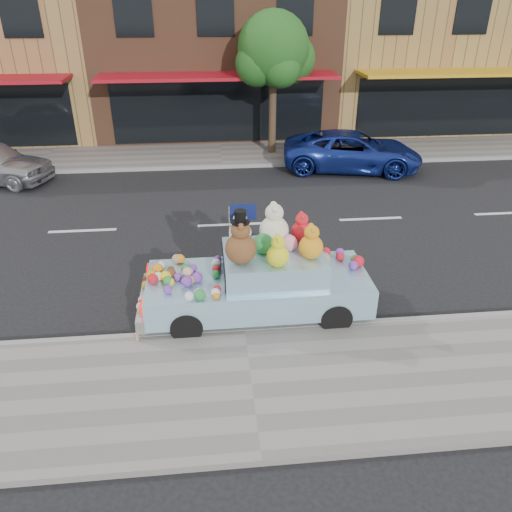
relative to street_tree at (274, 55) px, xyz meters
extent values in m
plane|color=black|center=(-2.03, -6.55, -3.69)|extent=(120.00, 120.00, 0.00)
cube|color=gray|center=(-2.03, -13.05, -3.63)|extent=(60.00, 3.00, 0.12)
cube|color=gray|center=(-2.03, -0.05, -3.63)|extent=(60.00, 3.00, 0.12)
cube|color=gray|center=(-2.03, -11.55, -3.63)|extent=(60.00, 0.12, 0.13)
cube|color=gray|center=(-2.03, -1.55, -3.63)|extent=(60.00, 0.12, 0.13)
cube|color=black|center=(-9.03, 1.43, 1.31)|extent=(1.40, 0.06, 1.60)
cube|color=brown|center=(-2.03, 5.45, -0.19)|extent=(10.00, 8.00, 7.00)
cube|color=black|center=(-2.03, 1.43, -2.29)|extent=(8.50, 0.06, 2.40)
cube|color=#A10E1A|center=(-2.03, 0.55, -0.79)|extent=(9.00, 1.80, 0.12)
cube|color=black|center=(-5.03, 1.43, 1.31)|extent=(1.40, 0.06, 1.60)
cube|color=black|center=(-2.03, 1.43, 1.31)|extent=(1.40, 0.06, 1.60)
cube|color=black|center=(0.97, 1.43, 1.31)|extent=(1.40, 0.06, 1.60)
cube|color=olive|center=(7.97, 5.45, -0.19)|extent=(10.00, 8.00, 7.00)
cube|color=black|center=(7.97, 1.43, -2.29)|extent=(8.50, 0.06, 2.40)
cube|color=gold|center=(7.97, 0.55, -0.79)|extent=(9.00, 1.80, 0.12)
cube|color=black|center=(4.97, 1.43, 1.31)|extent=(1.40, 0.06, 1.60)
cube|color=black|center=(7.97, 1.43, 1.31)|extent=(1.40, 0.06, 1.60)
cylinder|color=#38281C|center=(-0.03, -0.05, -2.09)|extent=(0.28, 0.28, 3.20)
sphere|color=#174F16|center=(-0.03, -0.05, 0.23)|extent=(2.60, 2.60, 2.60)
sphere|color=#174F16|center=(0.67, 0.25, -0.17)|extent=(1.80, 1.80, 1.80)
sphere|color=#174F16|center=(-0.63, -0.25, -0.27)|extent=(1.60, 1.60, 1.60)
sphere|color=#174F16|center=(0.17, -0.65, -0.37)|extent=(1.40, 1.40, 1.40)
sphere|color=#174F16|center=(-0.33, 0.55, -0.07)|extent=(1.60, 1.60, 1.60)
imported|color=navy|center=(2.59, -2.16, -3.02)|extent=(5.23, 3.20, 1.35)
cylinder|color=black|center=(-0.30, -11.62, -3.39)|extent=(0.60, 0.20, 0.60)
cylinder|color=black|center=(-0.30, -10.06, -3.39)|extent=(0.60, 0.20, 0.60)
cylinder|color=black|center=(-3.10, -11.63, -3.39)|extent=(0.60, 0.20, 0.60)
cylinder|color=black|center=(-3.10, -10.07, -3.39)|extent=(0.60, 0.20, 0.60)
cube|color=#96C7E0|center=(-1.70, -10.84, -3.14)|extent=(4.31, 1.72, 0.60)
cube|color=#96C7E0|center=(-1.40, -10.84, -2.59)|extent=(1.91, 1.51, 0.50)
cube|color=silver|center=(-3.92, -10.85, -3.29)|extent=(0.17, 1.78, 0.26)
cube|color=red|center=(-3.87, -11.53, -2.97)|extent=(0.06, 0.28, 0.16)
cube|color=red|center=(-3.87, -10.17, -2.97)|extent=(0.06, 0.28, 0.16)
cube|color=black|center=(-2.35, -10.84, -2.59)|extent=(0.04, 1.30, 0.40)
sphere|color=brown|center=(-2.05, -11.19, -2.06)|extent=(0.57, 0.57, 0.57)
sphere|color=brown|center=(-2.05, -11.19, -1.69)|extent=(0.36, 0.36, 0.36)
sphere|color=brown|center=(-2.05, -11.32, -1.57)|extent=(0.14, 0.14, 0.14)
sphere|color=brown|center=(-2.05, -11.07, -1.57)|extent=(0.14, 0.14, 0.14)
cylinder|color=black|center=(-2.05, -11.19, -1.54)|extent=(0.34, 0.34, 0.02)
cylinder|color=black|center=(-2.05, -11.19, -1.43)|extent=(0.21, 0.21, 0.22)
sphere|color=beige|center=(-1.35, -10.49, -2.06)|extent=(0.57, 0.57, 0.57)
sphere|color=beige|center=(-1.35, -10.49, -1.69)|extent=(0.36, 0.36, 0.36)
sphere|color=beige|center=(-1.35, -10.61, -1.57)|extent=(0.14, 0.14, 0.14)
sphere|color=beige|center=(-1.35, -10.36, -1.57)|extent=(0.14, 0.14, 0.14)
sphere|color=orange|center=(-0.75, -11.14, -2.12)|extent=(0.45, 0.45, 0.45)
sphere|color=orange|center=(-0.75, -11.14, -1.83)|extent=(0.28, 0.28, 0.28)
sphere|color=orange|center=(-0.75, -11.24, -1.73)|extent=(0.11, 0.11, 0.11)
sphere|color=orange|center=(-0.75, -11.04, -1.73)|extent=(0.11, 0.11, 0.11)
sphere|color=red|center=(-0.80, -10.44, -2.14)|extent=(0.41, 0.41, 0.41)
sphere|color=red|center=(-0.80, -10.44, -1.87)|extent=(0.26, 0.26, 0.26)
sphere|color=red|center=(-0.80, -10.53, -1.79)|extent=(0.10, 0.10, 0.10)
sphere|color=red|center=(-0.80, -10.35, -1.79)|extent=(0.10, 0.10, 0.10)
sphere|color=white|center=(-2.00, -10.39, -2.12)|extent=(0.44, 0.44, 0.44)
sphere|color=white|center=(-2.00, -10.39, -1.84)|extent=(0.27, 0.27, 0.27)
sphere|color=white|center=(-2.00, -10.49, -1.75)|extent=(0.10, 0.10, 0.10)
sphere|color=white|center=(-2.00, -10.30, -1.75)|extent=(0.10, 0.10, 0.10)
sphere|color=yellow|center=(-1.40, -11.39, -2.14)|extent=(0.41, 0.41, 0.41)
sphere|color=yellow|center=(-1.40, -11.39, -1.87)|extent=(0.26, 0.26, 0.26)
sphere|color=yellow|center=(-1.40, -11.48, -1.79)|extent=(0.10, 0.10, 0.10)
sphere|color=yellow|center=(-1.40, -11.30, -1.79)|extent=(0.10, 0.10, 0.10)
sphere|color=#227E36|center=(-1.60, -10.84, -2.16)|extent=(0.40, 0.40, 0.40)
sphere|color=pink|center=(-1.10, -10.79, -2.19)|extent=(0.32, 0.32, 0.32)
sphere|color=orange|center=(-3.22, -10.19, -2.75)|extent=(0.19, 0.19, 0.19)
sphere|color=#227E36|center=(-3.09, -10.64, -2.74)|extent=(0.20, 0.20, 0.20)
sphere|color=#683197|center=(-2.95, -10.57, -2.76)|extent=(0.16, 0.16, 0.16)
sphere|color=#B5131F|center=(-3.70, -10.95, -2.74)|extent=(0.20, 0.20, 0.20)
sphere|color=silver|center=(-2.49, -10.47, -2.74)|extent=(0.20, 0.20, 0.20)
sphere|color=#B5131F|center=(-2.51, -11.39, -2.77)|extent=(0.15, 0.15, 0.15)
sphere|color=#B5131F|center=(-2.50, -10.67, -2.76)|extent=(0.17, 0.17, 0.17)
sphere|color=yellow|center=(-3.38, -11.07, -2.75)|extent=(0.18, 0.18, 0.18)
sphere|color=#4F2F16|center=(-3.39, -10.56, -2.77)|extent=(0.14, 0.14, 0.14)
sphere|color=silver|center=(-2.84, -11.50, -2.76)|extent=(0.17, 0.17, 0.17)
sphere|color=#683197|center=(-2.87, -10.98, -2.74)|extent=(0.21, 0.21, 0.21)
sphere|color=silver|center=(-3.59, -10.38, -2.77)|extent=(0.16, 0.16, 0.16)
sphere|color=#4F2F16|center=(-3.37, -10.77, -2.74)|extent=(0.20, 0.20, 0.20)
sphere|color=#227E36|center=(-2.51, -10.56, -2.77)|extent=(0.15, 0.15, 0.15)
sphere|color=#227E36|center=(-3.40, -11.07, -2.75)|extent=(0.20, 0.20, 0.20)
sphere|color=#683197|center=(-2.46, -10.25, -2.76)|extent=(0.16, 0.16, 0.16)
sphere|color=orange|center=(-2.53, -11.60, -2.78)|extent=(0.14, 0.14, 0.14)
sphere|color=#91704F|center=(-3.29, -10.19, -2.74)|extent=(0.20, 0.20, 0.20)
sphere|color=#683197|center=(-3.24, -10.88, -2.76)|extent=(0.16, 0.16, 0.16)
sphere|color=orange|center=(-3.64, -10.57, -2.74)|extent=(0.22, 0.22, 0.22)
sphere|color=#227E36|center=(-2.82, -11.60, -2.74)|extent=(0.21, 0.21, 0.21)
sphere|color=#227E36|center=(-2.52, -10.86, -2.76)|extent=(0.17, 0.17, 0.17)
sphere|color=silver|center=(-3.01, -11.60, -2.76)|extent=(0.18, 0.18, 0.18)
sphere|color=beige|center=(-3.61, -10.83, -2.76)|extent=(0.18, 0.18, 0.18)
sphere|color=yellow|center=(-3.40, -10.72, -2.77)|extent=(0.16, 0.16, 0.16)
sphere|color=silver|center=(-2.54, -11.53, -2.76)|extent=(0.18, 0.18, 0.18)
sphere|color=#683197|center=(-3.40, -11.33, -2.76)|extent=(0.17, 0.17, 0.17)
sphere|color=#683197|center=(-3.06, -11.10, -2.74)|extent=(0.21, 0.21, 0.21)
sphere|color=orange|center=(-3.74, -10.81, -2.74)|extent=(0.21, 0.21, 0.21)
sphere|color=#91704F|center=(-2.99, -11.03, -2.76)|extent=(0.16, 0.16, 0.16)
sphere|color=yellow|center=(-3.47, -10.87, -2.74)|extent=(0.21, 0.21, 0.21)
sphere|color=#D8A88C|center=(-3.05, -10.80, -2.72)|extent=(0.22, 0.22, 0.22)
sphere|color=#B5131F|center=(-3.92, -11.17, -3.10)|extent=(0.13, 0.13, 0.13)
sphere|color=#4F2F16|center=(-3.92, -10.33, -3.09)|extent=(0.14, 0.14, 0.14)
sphere|color=#B5131F|center=(-3.92, -10.47, -3.10)|extent=(0.12, 0.12, 0.12)
sphere|color=beige|center=(-3.92, -11.12, -3.09)|extent=(0.16, 0.16, 0.16)
sphere|color=beige|center=(-3.92, -11.35, -3.08)|extent=(0.17, 0.17, 0.17)
sphere|color=yellow|center=(-3.92, -10.54, -3.10)|extent=(0.13, 0.13, 0.13)
sphere|color=#683197|center=(0.20, -10.80, -2.75)|extent=(0.19, 0.19, 0.19)
sphere|color=#683197|center=(0.08, -10.23, -2.75)|extent=(0.18, 0.18, 0.18)
sphere|color=#91704F|center=(-0.33, -10.53, -2.71)|extent=(0.26, 0.26, 0.26)
sphere|color=#B5131F|center=(-0.20, -10.17, -2.75)|extent=(0.19, 0.19, 0.19)
sphere|color=#B5131F|center=(0.04, -10.40, -2.76)|extent=(0.17, 0.17, 0.17)
sphere|color=#227E36|center=(0.30, -10.58, -2.74)|extent=(0.20, 0.20, 0.20)
sphere|color=#B5131F|center=(0.33, -10.69, -2.72)|extent=(0.24, 0.24, 0.24)
cylinder|color=#997A54|center=(-4.00, -11.70, -3.53)|extent=(0.06, 0.06, 0.17)
sphere|color=#997A54|center=(-4.00, -11.70, -3.43)|extent=(0.07, 0.07, 0.07)
cylinder|color=#997A54|center=(-4.00, -11.59, -3.53)|extent=(0.06, 0.06, 0.17)
sphere|color=#997A54|center=(-4.00, -11.59, -3.43)|extent=(0.07, 0.07, 0.07)
cylinder|color=#997A54|center=(-4.00, -11.47, -3.53)|extent=(0.06, 0.06, 0.17)
sphere|color=#997A54|center=(-4.00, -11.47, -3.43)|extent=(0.07, 0.07, 0.07)
cylinder|color=#997A54|center=(-4.00, -11.36, -3.53)|extent=(0.06, 0.06, 0.17)
sphere|color=#997A54|center=(-4.00, -11.36, -3.43)|extent=(0.07, 0.07, 0.07)
cylinder|color=#997A54|center=(-4.00, -11.25, -3.53)|extent=(0.06, 0.06, 0.17)
sphere|color=#997A54|center=(-4.00, -11.25, -3.43)|extent=(0.07, 0.07, 0.07)
cylinder|color=#997A54|center=(-4.00, -11.13, -3.53)|extent=(0.06, 0.06, 0.17)
sphere|color=#997A54|center=(-4.00, -11.13, -3.43)|extent=(0.07, 0.07, 0.07)
cylinder|color=#997A54|center=(-4.00, -11.02, -3.53)|extent=(0.06, 0.06, 0.17)
sphere|color=#997A54|center=(-4.00, -11.02, -3.43)|extent=(0.07, 0.07, 0.07)
cylinder|color=#997A54|center=(-4.00, -10.91, -3.53)|extent=(0.06, 0.06, 0.17)
sphere|color=#997A54|center=(-4.00, -10.91, -3.43)|extent=(0.07, 0.07, 0.07)
cylinder|color=#997A54|center=(-4.00, -10.79, -3.53)|extent=(0.06, 0.06, 0.17)
sphere|color=#997A54|center=(-4.00, -10.79, -3.43)|extent=(0.07, 0.07, 0.07)
cylinder|color=#997A54|center=(-4.00, -10.68, -3.53)|extent=(0.06, 0.06, 0.17)
sphere|color=#997A54|center=(-4.00, -10.68, -3.43)|extent=(0.07, 0.07, 0.07)
cylinder|color=#997A54|center=(-4.00, -10.57, -3.53)|extent=(0.06, 0.06, 0.17)
sphere|color=#997A54|center=(-4.00, -10.57, -3.43)|extent=(0.07, 0.07, 0.07)
cylinder|color=#997A54|center=(-4.00, -10.45, -3.53)|extent=(0.06, 0.06, 0.17)
sphere|color=#997A54|center=(-4.00, -10.45, -3.43)|extent=(0.07, 0.07, 0.07)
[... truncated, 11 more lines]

